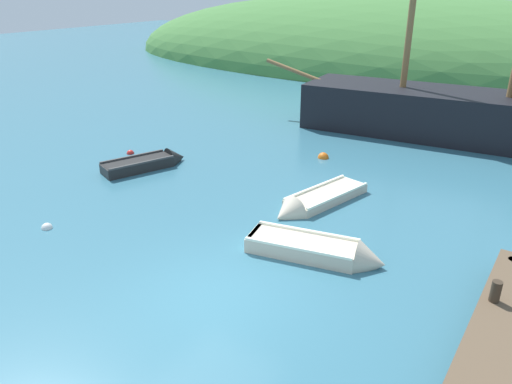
% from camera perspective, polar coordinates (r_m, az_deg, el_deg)
% --- Properties ---
extents(ground_plane, '(120.00, 120.00, 0.00)m').
position_cam_1_polar(ground_plane, '(11.19, -4.78, -11.81)').
color(ground_plane, teal).
extents(shore_hill, '(50.63, 20.99, 11.10)m').
position_cam_1_polar(shore_hill, '(43.78, 13.96, 14.23)').
color(shore_hill, '#477F3D').
rests_on(shore_hill, ground).
extents(sailing_ship, '(16.00, 4.71, 13.79)m').
position_cam_1_polar(sailing_ship, '(23.40, 22.40, 7.72)').
color(sailing_ship, black).
rests_on(sailing_ship, ground).
extents(rowboat_far, '(1.81, 3.83, 0.98)m').
position_cam_1_polar(rowboat_far, '(15.33, 6.65, -1.30)').
color(rowboat_far, beige).
rests_on(rowboat_far, ground).
extents(rowboat_outer_left, '(1.96, 3.30, 0.91)m').
position_cam_1_polar(rowboat_outer_left, '(18.79, -12.32, 3.20)').
color(rowboat_outer_left, black).
rests_on(rowboat_outer_left, ground).
extents(rowboat_near_dock, '(3.62, 1.74, 1.00)m').
position_cam_1_polar(rowboat_near_dock, '(12.56, 7.70, -6.99)').
color(rowboat_near_dock, beige).
rests_on(rowboat_near_dock, ground).
extents(buoy_red, '(0.30, 0.30, 0.30)m').
position_cam_1_polar(buoy_red, '(20.54, -14.38, 4.35)').
color(buoy_red, red).
rests_on(buoy_red, ground).
extents(buoy_orange, '(0.44, 0.44, 0.44)m').
position_cam_1_polar(buoy_orange, '(19.59, 7.81, 3.95)').
color(buoy_orange, orange).
rests_on(buoy_orange, ground).
extents(buoy_white, '(0.31, 0.31, 0.31)m').
position_cam_1_polar(buoy_white, '(15.09, -23.11, -3.89)').
color(buoy_white, white).
rests_on(buoy_white, ground).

